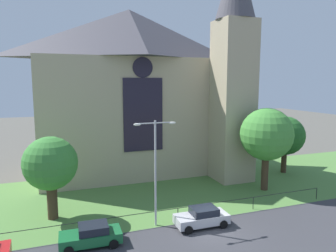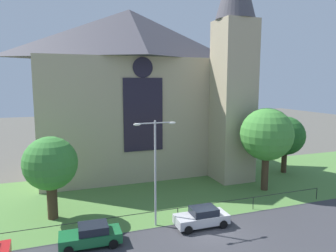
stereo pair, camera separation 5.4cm
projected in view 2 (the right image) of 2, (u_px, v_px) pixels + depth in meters
ground at (168, 189)px, 33.42m from camera, size 160.00×160.00×0.00m
road_asphalt at (226, 243)px, 22.22m from camera, size 120.00×8.00×0.01m
grass_verge at (175, 196)px, 31.55m from camera, size 120.00×20.00×0.01m
church_building at (138, 90)px, 39.42m from camera, size 23.20×16.20×26.00m
iron_railing at (178, 210)px, 25.67m from camera, size 28.94×0.07×1.13m
tree_left_near at (50, 164)px, 25.70m from camera, size 4.39×4.39×6.92m
tree_right_near at (267, 135)px, 32.50m from camera, size 5.43×5.43×8.64m
tree_right_far at (285, 136)px, 38.99m from camera, size 4.76×4.76×7.06m
streetlamp_near at (155, 160)px, 24.33m from camera, size 3.37×0.26×8.39m
parked_car_green at (91, 235)px, 21.88m from camera, size 4.25×2.13×1.51m
parked_car_silver at (202, 217)px, 24.81m from camera, size 4.22×2.07×1.51m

